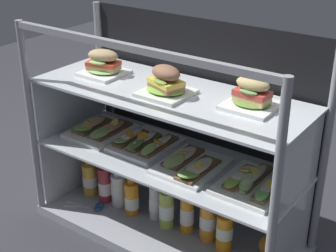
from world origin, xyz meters
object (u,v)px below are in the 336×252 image
juice_bottle_front_middle (105,184)px  juice_bottle_near_post (132,197)px  juice_bottle_tucked_behind (90,178)px  open_sandwich_tray_far_left (254,183)px  plated_roll_sandwich_center (252,96)px  juice_bottle_back_center (119,188)px  orange_fruit_beside_bottles (269,245)px  plated_roll_sandwich_far_right (103,65)px  open_sandwich_tray_left_of_center (145,143)px  juice_bottle_front_left_end (224,231)px  open_sandwich_tray_center (190,165)px  open_sandwich_tray_near_right_corner (100,129)px  juice_bottle_back_right (208,219)px  kitchen_scissors (94,207)px  juice_bottle_front_right_end (156,201)px  juice_bottle_back_left (187,213)px  plated_roll_sandwich_near_right_corner (166,84)px  juice_bottle_front_fourth (166,208)px

juice_bottle_front_middle → juice_bottle_near_post: 0.16m
juice_bottle_tucked_behind → juice_bottle_front_middle: (0.10, -0.01, 0.01)m
juice_bottle_near_post → open_sandwich_tray_far_left: bearing=1.8°
open_sandwich_tray_far_left → plated_roll_sandwich_center: bearing=137.8°
juice_bottle_back_center → orange_fruit_beside_bottles: bearing=6.6°
plated_roll_sandwich_far_right → juice_bottle_back_center: 0.57m
plated_roll_sandwich_far_right → open_sandwich_tray_left_of_center: 0.37m
plated_roll_sandwich_center → juice_bottle_front_left_end: (-0.05, -0.05, -0.57)m
plated_roll_sandwich_center → juice_bottle_back_center: bearing=-174.7°
juice_bottle_front_left_end → open_sandwich_tray_center: bearing=-173.4°
open_sandwich_tray_center → juice_bottle_front_left_end: size_ratio=1.41×
open_sandwich_tray_near_right_corner → juice_bottle_back_right: open_sandwich_tray_near_right_corner is taller
juice_bottle_front_middle → kitchen_scissors: juice_bottle_front_middle is taller
open_sandwich_tray_near_right_corner → juice_bottle_tucked_behind: bearing=-167.2°
open_sandwich_tray_center → kitchen_scissors: size_ratio=1.54×
juice_bottle_front_middle → juice_bottle_front_right_end: juice_bottle_front_middle is taller
plated_roll_sandwich_center → open_sandwich_tray_near_right_corner: 0.76m
plated_roll_sandwich_center → open_sandwich_tray_near_right_corner: bearing=-176.3°
open_sandwich_tray_far_left → kitchen_scissors: (-0.73, -0.09, -0.34)m
plated_roll_sandwich_center → plated_roll_sandwich_far_right: bearing=-176.3°
juice_bottle_front_left_end → orange_fruit_beside_bottles: size_ratio=2.64×
juice_bottle_back_left → juice_bottle_back_right: juice_bottle_back_right is taller
juice_bottle_tucked_behind → kitchen_scissors: size_ratio=1.08×
plated_roll_sandwich_far_right → orange_fruit_beside_bottles: 0.98m
plated_roll_sandwich_near_right_corner → juice_bottle_front_right_end: (-0.08, 0.04, -0.57)m
plated_roll_sandwich_far_right → juice_bottle_front_right_end: plated_roll_sandwich_far_right is taller
juice_bottle_front_right_end → plated_roll_sandwich_center: bearing=5.7°
open_sandwich_tray_near_right_corner → juice_bottle_back_center: 0.28m
juice_bottle_front_middle → juice_bottle_near_post: juice_bottle_front_middle is taller
plated_roll_sandwich_far_right → juice_bottle_tucked_behind: bearing=-170.2°
open_sandwich_tray_near_right_corner → juice_bottle_front_middle: size_ratio=1.24×
plated_roll_sandwich_far_right → open_sandwich_tray_far_left: 0.78m
juice_bottle_back_center → juice_bottle_front_right_end: bearing=4.4°
juice_bottle_near_post → juice_bottle_front_fourth: (0.18, 0.01, 0.01)m
open_sandwich_tray_near_right_corner → open_sandwich_tray_left_of_center: size_ratio=1.00×
open_sandwich_tray_near_right_corner → juice_bottle_near_post: size_ratio=1.33×
open_sandwich_tray_near_right_corner → juice_bottle_near_post: (0.19, -0.03, -0.27)m
juice_bottle_back_center → juice_bottle_front_right_end: juice_bottle_front_right_end is taller
plated_roll_sandwich_far_right → open_sandwich_tray_far_left: bearing=-0.9°
open_sandwich_tray_near_right_corner → juice_bottle_front_middle: open_sandwich_tray_near_right_corner is taller
plated_roll_sandwich_near_right_corner → kitchen_scissors: bearing=-169.8°
juice_bottle_tucked_behind → juice_bottle_front_left_end: juice_bottle_front_left_end is taller
juice_bottle_front_middle → orange_fruit_beside_bottles: juice_bottle_front_middle is taller
plated_roll_sandwich_center → juice_bottle_near_post: bearing=-172.0°
open_sandwich_tray_far_left → juice_bottle_front_left_end: (-0.11, -0.00, -0.26)m
juice_bottle_front_fourth → open_sandwich_tray_near_right_corner: bearing=177.3°
orange_fruit_beside_bottles → kitchen_scissors: orange_fruit_beside_bottles is taller
juice_bottle_back_left → kitchen_scissors: (-0.44, -0.10, -0.09)m
plated_roll_sandwich_near_right_corner → juice_bottle_front_middle: plated_roll_sandwich_near_right_corner is taller
plated_roll_sandwich_center → kitchen_scissors: plated_roll_sandwich_center is taller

